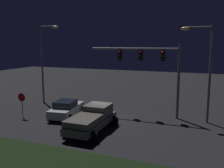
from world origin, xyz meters
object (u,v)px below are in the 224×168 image
Objects in this scene: pickup_truck at (92,118)px; stop_sign at (22,100)px; car_sedan at (66,109)px; street_lamp_right at (204,62)px; traffic_signal_gantry at (151,62)px; street_lamp_left at (45,55)px.

pickup_truck is 2.42× the size of stop_sign.
car_sedan is 0.58× the size of street_lamp_right.
street_lamp_right is (11.40, 2.78, 4.31)m from car_sedan.
traffic_signal_gantry reaches higher than pickup_truck.
street_lamp_left is (-11.84, 0.68, 0.41)m from traffic_signal_gantry.
street_lamp_right is (4.43, -0.29, 0.16)m from traffic_signal_gantry.
car_sedan is 0.54× the size of street_lamp_left.
stop_sign is at bearing -155.44° from traffic_signal_gantry.
pickup_truck is at bearing -145.37° from street_lamp_right.
car_sedan is 7.66m from street_lamp_left.
pickup_truck is at bearing -35.53° from street_lamp_left.
stop_sign is at bearing 84.04° from pickup_truck.
stop_sign is (-3.50, -1.71, 0.82)m from car_sedan.
traffic_signal_gantry is at bearing -74.57° from car_sedan.
street_lamp_right is 3.59× the size of stop_sign.
pickup_truck is 1.17× the size of car_sedan.
car_sedan is 12.50m from street_lamp_right.
street_lamp_left is at bearing 176.73° from traffic_signal_gantry.
street_lamp_left is 3.82× the size of stop_sign.
stop_sign is (-10.47, -4.78, -3.34)m from traffic_signal_gantry.
street_lamp_left is (-4.87, 3.75, 4.57)m from car_sedan.
street_lamp_right is at bearing -3.41° from street_lamp_left.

